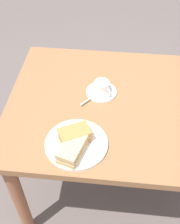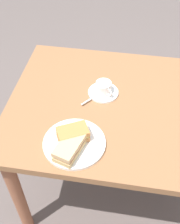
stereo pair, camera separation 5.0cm
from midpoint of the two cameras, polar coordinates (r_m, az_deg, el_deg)
name	(u,v)px [view 2 (the right image)]	position (r m, az deg, el deg)	size (l,w,h in m)	color
ground_plane	(115,184)	(1.96, 5.74, -14.12)	(6.00, 6.00, 0.00)	#655955
dining_table	(123,121)	(1.45, 7.55, -1.74)	(1.11, 0.83, 0.75)	#97653F
sandwich_plate	(74,143)	(1.20, -1.92, -6.21)	(0.26, 0.26, 0.01)	white
sandwich_front	(73,134)	(1.18, -2.20, -4.47)	(0.15, 0.12, 0.06)	#C07A44
sandwich_back	(70,147)	(1.14, -2.79, -7.03)	(0.12, 0.16, 0.06)	#DBB776
coffee_saucer	(103,92)	(1.41, 3.66, 3.88)	(0.15, 0.15, 0.01)	white
coffee_cup	(104,87)	(1.39, 3.78, 4.90)	(0.09, 0.09, 0.06)	white
spoon	(92,98)	(1.37, 1.45, 2.76)	(0.07, 0.08, 0.01)	silver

